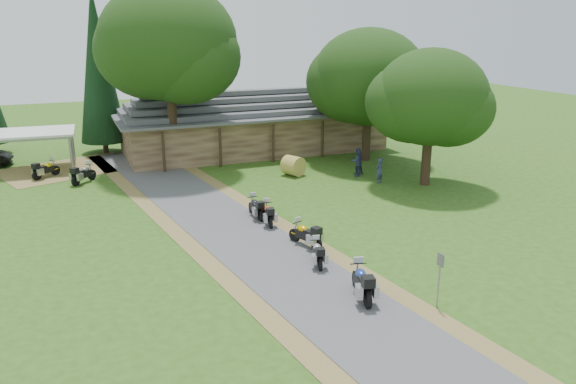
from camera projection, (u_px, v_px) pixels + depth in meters
name	position (u px, v px, depth m)	size (l,w,h in m)	color
ground	(305.00, 285.00, 22.10)	(120.00, 120.00, 0.00)	#2F4C15
driveway	(260.00, 250.00, 25.47)	(46.00, 46.00, 0.00)	#4B4A4D
lodge	(253.00, 120.00, 44.83)	(21.40, 9.40, 4.90)	brown
carport	(29.00, 151.00, 38.92)	(6.26, 4.17, 2.71)	silver
motorcycle_row_a	(362.00, 281.00, 20.86)	(2.03, 0.66, 1.39)	navy
motorcycle_row_b	(318.00, 252.00, 23.81)	(1.65, 0.54, 1.13)	#9DA0A4
motorcycle_row_c	(305.00, 233.00, 25.75)	(1.84, 0.60, 1.26)	#D49D02
motorcycle_row_d	(268.00, 213.00, 28.62)	(1.76, 0.57, 1.20)	#E3532A
motorcycle_row_e	(256.00, 206.00, 29.57)	(1.78, 0.58, 1.22)	black
motorcycle_carport_a	(46.00, 168.00, 37.16)	(1.86, 0.61, 1.27)	yellow
motorcycle_carport_b	(83.00, 173.00, 35.93)	(1.94, 0.63, 1.33)	slate
person_a	(379.00, 168.00, 35.82)	(0.55, 0.39, 1.92)	navy
person_b	(357.00, 159.00, 37.96)	(0.60, 0.43, 2.11)	navy
person_c	(359.00, 161.00, 37.35)	(0.59, 0.43, 2.08)	navy
hay_bale	(293.00, 166.00, 37.73)	(1.32, 1.32, 1.21)	olive
sign_post	(439.00, 281.00, 20.06)	(0.38, 0.06, 2.11)	gray
oak_lodge_left	(169.00, 67.00, 37.93)	(9.26, 9.26, 13.98)	#193610
oak_lodge_right	(368.00, 94.00, 40.64)	(8.19, 8.19, 9.91)	#193610
oak_driveway	(430.00, 115.00, 34.45)	(6.96, 6.96, 8.95)	#193610
cedar_near	(99.00, 72.00, 42.77)	(3.54, 3.54, 12.56)	black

